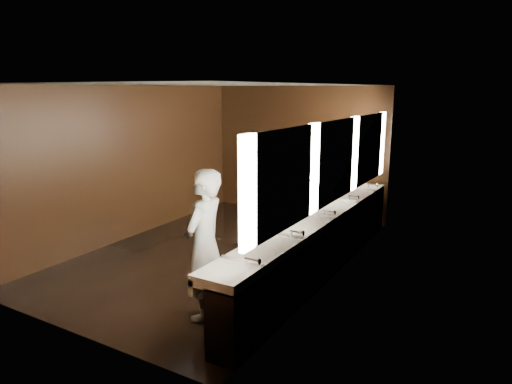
{
  "coord_description": "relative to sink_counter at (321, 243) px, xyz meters",
  "views": [
    {
      "loc": [
        4.19,
        -6.06,
        2.74
      ],
      "look_at": [
        0.68,
        0.0,
        1.15
      ],
      "focal_mm": 32.0,
      "sensor_mm": 36.0,
      "label": 1
    }
  ],
  "objects": [
    {
      "name": "wall_right",
      "position": [
        0.21,
        0.0,
        0.9
      ],
      "size": [
        0.02,
        6.0,
        2.8
      ],
      "primitive_type": "cube",
      "color": "black",
      "rests_on": "floor"
    },
    {
      "name": "person",
      "position": [
        -0.72,
        -1.91,
        0.43
      ],
      "size": [
        0.51,
        0.72,
        1.84
      ],
      "primitive_type": "imported",
      "rotation": [
        0.0,
        0.0,
        -1.46
      ],
      "color": "#9CCDE9",
      "rests_on": "floor"
    },
    {
      "name": "wall_front",
      "position": [
        -1.79,
        -3.0,
        0.9
      ],
      "size": [
        4.0,
        0.02,
        2.8
      ],
      "primitive_type": "cube",
      "color": "black",
      "rests_on": "floor"
    },
    {
      "name": "trash_bin",
      "position": [
        -0.22,
        -2.03,
        -0.24
      ],
      "size": [
        0.36,
        0.36,
        0.51
      ],
      "primitive_type": "cylinder",
      "rotation": [
        0.0,
        0.0,
        -0.12
      ],
      "color": "black",
      "rests_on": "floor"
    },
    {
      "name": "ceiling",
      "position": [
        -1.79,
        0.0,
        2.3
      ],
      "size": [
        4.0,
        6.0,
        0.02
      ],
      "primitive_type": "cube",
      "color": "#2D2D2B",
      "rests_on": "wall_back"
    },
    {
      "name": "mirror_band",
      "position": [
        0.19,
        -0.0,
        1.25
      ],
      "size": [
        0.06,
        5.03,
        1.15
      ],
      "color": "white",
      "rests_on": "wall_right"
    },
    {
      "name": "floor",
      "position": [
        -1.79,
        0.0,
        -0.5
      ],
      "size": [
        6.0,
        6.0,
        0.0
      ],
      "primitive_type": "plane",
      "color": "black",
      "rests_on": "ground"
    },
    {
      "name": "wall_back",
      "position": [
        -1.79,
        3.0,
        0.9
      ],
      "size": [
        4.0,
        0.02,
        2.8
      ],
      "primitive_type": "cube",
      "color": "black",
      "rests_on": "floor"
    },
    {
      "name": "wall_left",
      "position": [
        -3.79,
        0.0,
        0.9
      ],
      "size": [
        0.02,
        6.0,
        2.8
      ],
      "primitive_type": "cube",
      "color": "black",
      "rests_on": "floor"
    },
    {
      "name": "sink_counter",
      "position": [
        0.0,
        0.0,
        0.0
      ],
      "size": [
        0.55,
        5.4,
        1.01
      ],
      "color": "black",
      "rests_on": "floor"
    }
  ]
}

